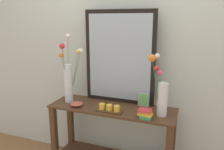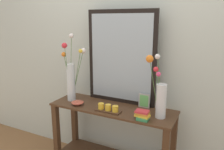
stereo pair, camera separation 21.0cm
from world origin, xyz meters
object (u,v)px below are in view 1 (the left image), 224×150
(console_table, at_px, (112,135))
(mirror_leaning, at_px, (119,58))
(candle_tray, at_px, (109,109))
(picture_frame_small, at_px, (144,100))
(decorative_bowl, at_px, (77,104))
(tall_vase_left, at_px, (69,77))
(vase_right, at_px, (161,93))
(book_stack, at_px, (145,114))

(console_table, distance_m, mirror_leaning, 0.79)
(console_table, bearing_deg, candle_tray, -82.31)
(picture_frame_small, distance_m, decorative_bowl, 0.66)
(console_table, relative_size, candle_tray, 5.04)
(candle_tray, relative_size, decorative_bowl, 1.95)
(picture_frame_small, bearing_deg, tall_vase_left, -169.49)
(console_table, relative_size, vase_right, 2.22)
(tall_vase_left, height_order, book_stack, tall_vase_left)
(mirror_leaning, relative_size, tall_vase_left, 1.34)
(console_table, relative_size, picture_frame_small, 8.91)
(mirror_leaning, xyz_separation_m, picture_frame_small, (0.27, -0.04, -0.39))
(vase_right, xyz_separation_m, decorative_bowl, (-0.80, -0.08, -0.19))
(picture_frame_small, xyz_separation_m, decorative_bowl, (-0.62, -0.23, -0.05))
(console_table, distance_m, book_stack, 0.52)
(mirror_leaning, xyz_separation_m, tall_vase_left, (-0.48, -0.18, -0.20))
(candle_tray, height_order, decorative_bowl, candle_tray)
(console_table, height_order, decorative_bowl, decorative_bowl)
(console_table, bearing_deg, decorative_bowl, -163.68)
(tall_vase_left, relative_size, book_stack, 5.35)
(candle_tray, xyz_separation_m, book_stack, (0.34, -0.02, 0.01))
(tall_vase_left, distance_m, book_stack, 0.86)
(vase_right, distance_m, candle_tray, 0.50)
(vase_right, bearing_deg, tall_vase_left, 179.25)
(console_table, distance_m, vase_right, 0.69)
(book_stack, bearing_deg, picture_frame_small, 106.27)
(console_table, bearing_deg, book_stack, -20.59)
(tall_vase_left, xyz_separation_m, book_stack, (0.82, -0.12, -0.22))
(console_table, xyz_separation_m, candle_tray, (0.01, -0.11, 0.33))
(vase_right, bearing_deg, mirror_leaning, 157.17)
(tall_vase_left, height_order, candle_tray, tall_vase_left)
(console_table, distance_m, decorative_bowl, 0.48)
(decorative_bowl, bearing_deg, book_stack, -3.00)
(console_table, relative_size, mirror_leaning, 1.33)
(candle_tray, distance_m, picture_frame_small, 0.36)
(tall_vase_left, bearing_deg, console_table, 1.23)
(tall_vase_left, relative_size, candle_tray, 2.84)
(tall_vase_left, bearing_deg, vase_right, -0.75)
(console_table, height_order, vase_right, vase_right)
(vase_right, bearing_deg, picture_frame_small, 140.90)
(picture_frame_small, height_order, book_stack, picture_frame_small)
(picture_frame_small, relative_size, decorative_bowl, 1.10)
(mirror_leaning, distance_m, decorative_bowl, 0.62)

